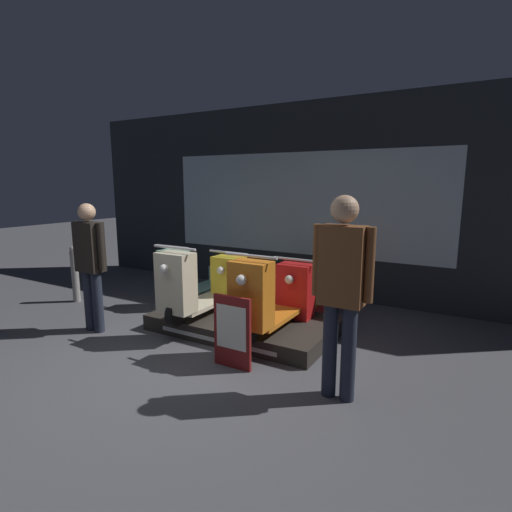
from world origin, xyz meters
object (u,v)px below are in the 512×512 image
person_left_browsing (90,259)px  street_bollard (75,274)px  scooter_display_right (276,296)px  price_sign_board (232,332)px  person_right_browsing (342,284)px  scooter_backrow_2 (313,293)px  scooter_display_left (206,285)px  scooter_backrow_1 (251,284)px  scooter_backrow_0 (198,277)px

person_left_browsing → street_bollard: 1.61m
scooter_display_right → price_sign_board: size_ratio=2.31×
person_right_browsing → scooter_backrow_2: bearing=118.3°
scooter_display_left → scooter_display_right: (1.04, 0.00, 0.00)m
scooter_backrow_1 → person_left_browsing: bearing=-123.6°
scooter_display_left → scooter_backrow_2: size_ratio=1.00×
scooter_backrow_1 → scooter_backrow_2: size_ratio=1.00×
person_right_browsing → price_sign_board: 1.32m
scooter_backrow_1 → person_left_browsing: 2.32m
street_bollard → scooter_backrow_0: bearing=36.3°
person_left_browsing → person_right_browsing: (3.27, 0.00, 0.11)m
scooter_display_left → scooter_backrow_0: 1.38m
scooter_backrow_0 → person_left_browsing: bearing=-96.7°
price_sign_board → street_bollard: bearing=168.7°
person_right_browsing → price_sign_board: person_right_browsing is taller
scooter_backrow_0 → scooter_backrow_1: bearing=0.0°
scooter_backrow_0 → person_left_browsing: (-0.22, -1.87, 0.58)m
scooter_backrow_1 → street_bollard: size_ratio=1.95×
scooter_backrow_0 → scooter_display_left: bearing=-46.7°
person_right_browsing → street_bollard: 4.72m
scooter_backrow_2 → price_sign_board: (-0.13, -1.85, 0.02)m
scooter_backrow_1 → price_sign_board: size_ratio=2.31×
scooter_display_left → scooter_backrow_2: (1.11, 0.99, -0.20)m
person_right_browsing → scooter_display_left: bearing=157.5°
scooter_display_right → scooter_backrow_1: bearing=133.9°
scooter_backrow_0 → price_sign_board: 2.66m
scooter_display_left → scooter_backrow_2: 1.50m
person_left_browsing → street_bollard: size_ratio=1.81×
scooter_display_left → price_sign_board: (0.98, -0.86, -0.18)m
scooter_display_right → person_left_browsing: 2.40m
scooter_display_right → price_sign_board: scooter_display_right is taller
person_left_browsing → price_sign_board: bearing=0.5°
person_right_browsing → street_bollard: size_ratio=1.98×
scooter_display_right → price_sign_board: bearing=-94.4°
scooter_display_right → scooter_backrow_2: 1.01m
scooter_backrow_2 → street_bollard: size_ratio=1.95×
scooter_backrow_1 → scooter_backrow_2: bearing=0.0°
scooter_display_right → person_left_browsing: size_ratio=1.07×
person_right_browsing → scooter_backrow_1: bearing=137.3°
person_right_browsing → street_bollard: (-4.63, 0.71, -0.60)m
scooter_display_right → price_sign_board: (-0.07, -0.86, -0.18)m
scooter_backrow_1 → scooter_backrow_2: (1.02, 0.00, 0.00)m
scooter_display_right → street_bollard: 3.56m
scooter_backrow_1 → scooter_backrow_2: 1.02m
price_sign_board → street_bollard: 3.56m
price_sign_board → person_left_browsing: bearing=-179.5°
price_sign_board → person_right_browsing: bearing=-0.9°
scooter_display_left → scooter_backrow_2: scooter_display_left is taller
scooter_backrow_2 → person_left_browsing: bearing=-140.4°
scooter_backrow_2 → person_left_browsing: 2.99m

